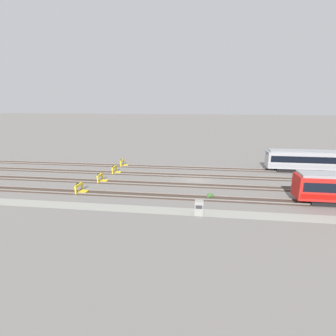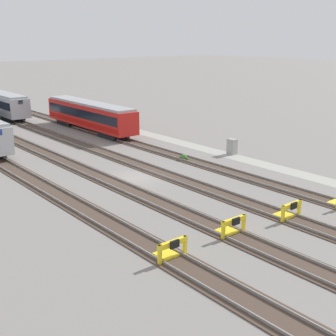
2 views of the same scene
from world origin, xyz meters
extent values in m
plane|color=gray|center=(0.00, 0.00, 0.00)|extent=(400.00, 400.00, 0.00)
cube|color=#9E9E93|center=(0.00, -11.86, 0.00)|extent=(54.00, 2.00, 0.01)
cube|color=#47382D|center=(0.00, -7.41, 0.03)|extent=(90.00, 2.23, 0.06)
cube|color=gray|center=(0.00, -6.69, 0.14)|extent=(90.00, 0.07, 0.15)
cube|color=gray|center=(0.00, -8.13, 0.14)|extent=(90.00, 0.07, 0.15)
cube|color=#47382D|center=(0.00, -2.47, 0.03)|extent=(90.00, 2.24, 0.06)
cube|color=gray|center=(0.00, -1.75, 0.14)|extent=(90.00, 0.07, 0.15)
cube|color=gray|center=(0.00, -3.19, 0.14)|extent=(90.00, 0.07, 0.15)
cube|color=#47382D|center=(0.00, 2.47, 0.03)|extent=(90.00, 2.24, 0.06)
cube|color=gray|center=(0.00, 3.19, 0.14)|extent=(90.00, 0.07, 0.15)
cube|color=gray|center=(0.00, 1.75, 0.14)|extent=(90.00, 0.07, 0.15)
cube|color=#47382D|center=(0.00, 7.41, 0.03)|extent=(90.00, 2.23, 0.06)
cube|color=gray|center=(0.00, 8.13, 0.14)|extent=(90.00, 0.07, 0.15)
cube|color=gray|center=(0.00, 6.69, 0.14)|extent=(90.00, 0.07, 0.15)
cube|color=red|center=(20.85, -7.37, 2.05)|extent=(18.01, 2.86, 2.70)
cube|color=black|center=(20.85, -7.37, 2.37)|extent=(17.29, 2.90, 1.08)
cube|color=#B70F0A|center=(20.85, -7.37, 1.29)|extent=(17.65, 2.89, 0.54)
cube|color=#999BA0|center=(20.85, -7.37, 3.55)|extent=(17.47, 2.58, 0.30)
cube|color=blue|center=(29.81, -7.40, 3.05)|extent=(0.08, 0.70, 0.56)
cube|color=blue|center=(11.89, -7.34, 3.05)|extent=(0.08, 0.70, 0.56)
cube|color=black|center=(26.43, -7.39, 0.35)|extent=(3.61, 2.25, 0.70)
cube|color=black|center=(15.27, -7.35, 0.35)|extent=(3.61, 2.25, 0.70)
cube|color=blue|center=(31.01, -2.38, 3.05)|extent=(0.09, 0.70, 0.56)
cube|color=black|center=(34.39, -2.42, 0.35)|extent=(3.62, 2.28, 0.70)
cube|color=yellow|center=(-14.29, -1.57, 0.57)|extent=(0.18, 0.18, 1.15)
cube|color=yellow|center=(-14.25, -3.37, 0.57)|extent=(0.18, 0.18, 1.15)
cube|color=yellow|center=(-14.27, -2.47, 1.00)|extent=(0.29, 2.01, 0.30)
cube|color=yellow|center=(-13.72, -2.46, 0.09)|extent=(1.13, 1.11, 0.18)
cube|color=black|center=(-14.45, -2.48, 1.00)|extent=(0.13, 0.60, 0.44)
cube|color=yellow|center=(-13.74, 3.37, 0.57)|extent=(0.18, 0.18, 1.15)
cube|color=yellow|center=(-13.72, 1.57, 0.57)|extent=(0.18, 0.18, 1.15)
cube|color=yellow|center=(-13.73, 2.47, 1.00)|extent=(0.26, 2.00, 0.30)
cube|color=yellow|center=(-13.18, 2.47, 0.09)|extent=(1.11, 1.09, 0.18)
cube|color=black|center=(-13.91, 2.47, 1.00)|extent=(0.12, 0.60, 0.44)
cube|color=yellow|center=(-13.91, 8.31, 0.57)|extent=(0.18, 0.18, 1.15)
cube|color=yellow|center=(-13.86, 6.51, 0.57)|extent=(0.18, 0.18, 1.15)
cube|color=yellow|center=(-13.89, 7.41, 1.00)|extent=(0.30, 2.01, 0.30)
cube|color=yellow|center=(-13.34, 7.43, 0.09)|extent=(1.13, 1.11, 0.18)
cube|color=black|center=(-14.07, 7.41, 1.00)|extent=(0.14, 0.60, 0.44)
cube|color=#9E9E99|center=(0.67, -12.50, 0.80)|extent=(0.90, 0.70, 1.60)
cube|color=#333338|center=(0.67, -12.86, 1.04)|extent=(0.70, 0.04, 0.36)
sphere|color=#427033|center=(1.95, -7.06, 0.28)|extent=(0.64, 0.64, 0.64)
sphere|color=#427033|center=(2.25, -6.94, 0.18)|extent=(0.44, 0.44, 0.44)
sphere|color=#427033|center=(1.73, -7.24, 0.14)|extent=(0.36, 0.36, 0.36)
camera|label=1|loc=(0.83, -38.43, 11.79)|focal=28.00mm
camera|label=2|loc=(-31.77, 22.14, 11.73)|focal=50.00mm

